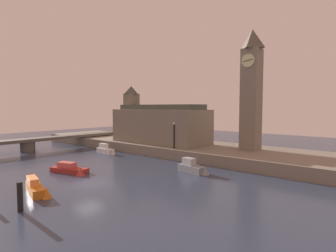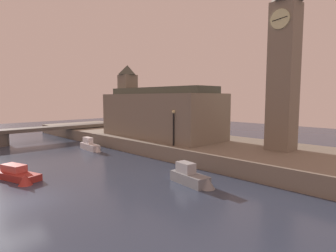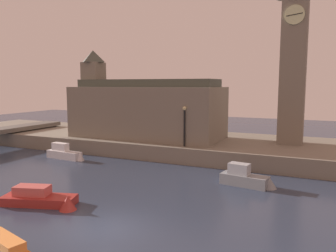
{
  "view_description": "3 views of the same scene",
  "coord_description": "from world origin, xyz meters",
  "px_view_note": "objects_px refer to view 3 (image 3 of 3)",
  "views": [
    {
      "loc": [
        22.72,
        -14.98,
        7.38
      ],
      "look_at": [
        -4.64,
        17.27,
        4.41
      ],
      "focal_mm": 29.57,
      "sensor_mm": 36.0,
      "label": 1
    },
    {
      "loc": [
        18.44,
        -5.26,
        6.45
      ],
      "look_at": [
        -2.66,
        15.26,
        3.46
      ],
      "focal_mm": 29.88,
      "sensor_mm": 36.0,
      "label": 2
    },
    {
      "loc": [
        9.6,
        -13.33,
        7.2
      ],
      "look_at": [
        -3.9,
        16.31,
        3.14
      ],
      "focal_mm": 35.93,
      "sensor_mm": 36.0,
      "label": 3
    }
  ],
  "objects_px": {
    "boat_ferry_white": "(66,153)",
    "boat_cruiser_grey": "(248,178)",
    "parliament_hall": "(144,109)",
    "clock_tower": "(294,56)",
    "boat_dinghy_red": "(46,200)",
    "streetlamp": "(184,121)"
  },
  "relations": [
    {
      "from": "clock_tower",
      "to": "boat_cruiser_grey",
      "type": "height_order",
      "value": "clock_tower"
    },
    {
      "from": "boat_dinghy_red",
      "to": "boat_ferry_white",
      "type": "bearing_deg",
      "value": 126.21
    },
    {
      "from": "boat_cruiser_grey",
      "to": "clock_tower",
      "type": "bearing_deg",
      "value": 79.98
    },
    {
      "from": "streetlamp",
      "to": "parliament_hall",
      "type": "bearing_deg",
      "value": 150.17
    },
    {
      "from": "parliament_hall",
      "to": "streetlamp",
      "type": "xyz_separation_m",
      "value": [
        6.15,
        -3.52,
        -0.75
      ]
    },
    {
      "from": "streetlamp",
      "to": "boat_cruiser_grey",
      "type": "distance_m",
      "value": 9.05
    },
    {
      "from": "streetlamp",
      "to": "boat_ferry_white",
      "type": "relative_size",
      "value": 0.86
    },
    {
      "from": "parliament_hall",
      "to": "boat_cruiser_grey",
      "type": "bearing_deg",
      "value": -33.04
    },
    {
      "from": "boat_cruiser_grey",
      "to": "streetlamp",
      "type": "bearing_deg",
      "value": 144.27
    },
    {
      "from": "clock_tower",
      "to": "parliament_hall",
      "type": "height_order",
      "value": "clock_tower"
    },
    {
      "from": "parliament_hall",
      "to": "boat_ferry_white",
      "type": "relative_size",
      "value": 3.73
    },
    {
      "from": "boat_dinghy_red",
      "to": "streetlamp",
      "type": "bearing_deg",
      "value": 76.54
    },
    {
      "from": "clock_tower",
      "to": "parliament_hall",
      "type": "xyz_separation_m",
      "value": [
        -14.88,
        -2.23,
        -5.25
      ]
    },
    {
      "from": "boat_ferry_white",
      "to": "boat_cruiser_grey",
      "type": "height_order",
      "value": "boat_cruiser_grey"
    },
    {
      "from": "boat_cruiser_grey",
      "to": "boat_dinghy_red",
      "type": "bearing_deg",
      "value": -138.64
    },
    {
      "from": "parliament_hall",
      "to": "boat_ferry_white",
      "type": "distance_m",
      "value": 9.39
    },
    {
      "from": "parliament_hall",
      "to": "boat_dinghy_red",
      "type": "xyz_separation_m",
      "value": [
        2.82,
        -17.41,
        -4.2
      ]
    },
    {
      "from": "parliament_hall",
      "to": "clock_tower",
      "type": "bearing_deg",
      "value": 8.51
    },
    {
      "from": "boat_dinghy_red",
      "to": "boat_cruiser_grey",
      "type": "bearing_deg",
      "value": 41.36
    },
    {
      "from": "boat_ferry_white",
      "to": "boat_cruiser_grey",
      "type": "relative_size",
      "value": 1.06
    },
    {
      "from": "clock_tower",
      "to": "boat_ferry_white",
      "type": "xyz_separation_m",
      "value": [
        -19.71,
        -9.21,
        -9.27
      ]
    },
    {
      "from": "clock_tower",
      "to": "streetlamp",
      "type": "xyz_separation_m",
      "value": [
        -8.74,
        -5.75,
        -5.99
      ]
    }
  ]
}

